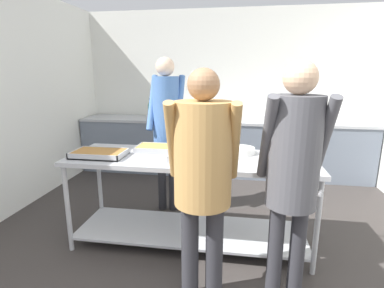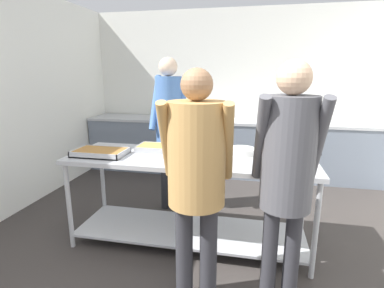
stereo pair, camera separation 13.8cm
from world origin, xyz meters
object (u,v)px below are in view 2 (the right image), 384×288
serving_tray_vegetables (195,157)px  cook_behind_counter (169,117)px  serving_tray_roast (156,148)px  sauce_pan (286,156)px  plate_stack (242,151)px  water_bottle (157,108)px  serving_tray_greens (101,152)px  guest_serving_left (287,165)px  guest_serving_right (197,167)px

serving_tray_vegetables → cook_behind_counter: bearing=120.8°
serving_tray_vegetables → cook_behind_counter: (-0.46, 0.77, 0.24)m
serving_tray_roast → cook_behind_counter: bearing=91.1°
sauce_pan → serving_tray_vegetables: bearing=-168.8°
plate_stack → water_bottle: size_ratio=0.85×
serving_tray_greens → cook_behind_counter: (0.45, 0.79, 0.24)m
serving_tray_roast → sauce_pan: (1.25, -0.10, 0.02)m
plate_stack → guest_serving_left: guest_serving_left is taller
serving_tray_roast → serving_tray_vegetables: same height
guest_serving_left → serving_tray_roast: bearing=143.1°
serving_tray_roast → plate_stack: size_ratio=1.36×
serving_tray_greens → serving_tray_roast: (0.46, 0.27, -0.00)m
serving_tray_roast → cook_behind_counter: cook_behind_counter is taller
serving_tray_roast → sauce_pan: sauce_pan is taller
serving_tray_roast → cook_behind_counter: (-0.01, 0.52, 0.24)m
plate_stack → water_bottle: 2.58m
water_bottle → sauce_pan: bearing=-48.6°
guest_serving_left → water_bottle: bearing=122.0°
serving_tray_vegetables → cook_behind_counter: size_ratio=0.26×
serving_tray_roast → serving_tray_greens: bearing=-149.2°
water_bottle → serving_tray_greens: bearing=-84.5°
serving_tray_vegetables → guest_serving_left: size_ratio=0.27×
serving_tray_greens → water_bottle: (-0.23, 2.38, 0.14)m
serving_tray_greens → water_bottle: 2.39m
serving_tray_roast → guest_serving_right: guest_serving_right is taller
serving_tray_greens → cook_behind_counter: cook_behind_counter is taller
sauce_pan → guest_serving_left: bearing=-95.2°
serving_tray_vegetables → guest_serving_right: 0.66m
serving_tray_greens → plate_stack: (1.31, 0.31, 0.00)m
guest_serving_right → serving_tray_greens: bearing=149.6°
plate_stack → guest_serving_right: (-0.26, -0.93, 0.12)m
sauce_pan → water_bottle: (-1.94, 2.20, 0.12)m
plate_stack → sauce_pan: bearing=-19.0°
plate_stack → guest_serving_right: size_ratio=0.16×
serving_tray_roast → serving_tray_vegetables: bearing=-29.5°
serving_tray_greens → serving_tray_vegetables: size_ratio=1.04×
guest_serving_right → serving_tray_vegetables: bearing=102.5°
plate_stack → water_bottle: (-1.54, 2.06, 0.14)m
serving_tray_greens → serving_tray_vegetables: bearing=1.2°
serving_tray_vegetables → serving_tray_roast: bearing=150.5°
plate_stack → water_bottle: bearing=126.8°
serving_tray_roast → guest_serving_right: 1.08m
serving_tray_greens → serving_tray_roast: bearing=30.8°
serving_tray_greens → water_bottle: bearing=95.5°
cook_behind_counter → sauce_pan: bearing=-26.1°
serving_tray_vegetables → guest_serving_left: 0.98m
serving_tray_vegetables → guest_serving_left: (0.73, -0.63, 0.17)m
water_bottle → plate_stack: bearing=-53.2°
sauce_pan → guest_serving_right: size_ratio=0.27×
serving_tray_roast → water_bottle: water_bottle is taller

